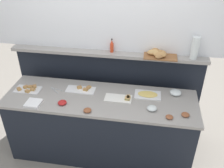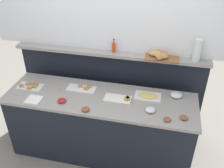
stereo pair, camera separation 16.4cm
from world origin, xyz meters
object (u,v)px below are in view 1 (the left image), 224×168
(sandwich_platter_side, at_px, (121,98))
(condiment_bowl_dark, at_px, (62,103))
(condiment_bowl_teal, at_px, (185,115))
(glass_bowl_medium, at_px, (176,93))
(bread_basket, at_px, (159,54))
(sandwich_platter_rear, at_px, (28,89))
(condiment_bowl_cream, at_px, (87,110))
(glass_bowl_large, at_px, (152,108))
(water_carafe, at_px, (195,48))
(hot_sauce_bottle, at_px, (112,46))
(serving_tongs, at_px, (55,90))
(condiment_bowl_red, at_px, (169,117))
(cold_cuts_platter, at_px, (148,95))
(napkin_stack, at_px, (33,103))
(sandwich_platter_front, at_px, (82,89))

(sandwich_platter_side, distance_m, condiment_bowl_dark, 0.68)
(condiment_bowl_teal, bearing_deg, glass_bowl_medium, 102.23)
(condiment_bowl_dark, bearing_deg, bread_basket, 30.72)
(sandwich_platter_rear, xyz_separation_m, condiment_bowl_cream, (0.84, -0.30, 0.00))
(glass_bowl_large, distance_m, water_carafe, 0.89)
(sandwich_platter_side, bearing_deg, hot_sauce_bottle, 111.65)
(condiment_bowl_cream, distance_m, serving_tongs, 0.61)
(sandwich_platter_rear, distance_m, condiment_bowl_red, 1.75)
(sandwich_platter_side, bearing_deg, glass_bowl_large, -22.21)
(serving_tongs, distance_m, bread_basket, 1.35)
(condiment_bowl_red, height_order, hot_sauce_bottle, hot_sauce_bottle)
(hot_sauce_bottle, bearing_deg, condiment_bowl_dark, -125.54)
(condiment_bowl_dark, relative_size, water_carafe, 0.37)
(sandwich_platter_side, bearing_deg, condiment_bowl_dark, -162.38)
(cold_cuts_platter, xyz_separation_m, hot_sauce_bottle, (-0.49, 0.33, 0.45))
(condiment_bowl_dark, relative_size, serving_tongs, 0.56)
(glass_bowl_medium, relative_size, condiment_bowl_cream, 1.55)
(cold_cuts_platter, distance_m, condiment_bowl_dark, 1.02)
(hot_sauce_bottle, bearing_deg, serving_tongs, -148.69)
(glass_bowl_large, bearing_deg, condiment_bowl_red, -31.01)
(sandwich_platter_side, height_order, glass_bowl_large, glass_bowl_large)
(condiment_bowl_cream, bearing_deg, condiment_bowl_dark, 164.43)
(sandwich_platter_side, xyz_separation_m, hot_sauce_bottle, (-0.18, 0.45, 0.45))
(napkin_stack, height_order, water_carafe, water_carafe)
(sandwich_platter_rear, height_order, cold_cuts_platter, sandwich_platter_rear)
(condiment_bowl_red, distance_m, condiment_bowl_dark, 1.21)
(sandwich_platter_rear, xyz_separation_m, glass_bowl_large, (1.54, -0.16, 0.01))
(condiment_bowl_teal, xyz_separation_m, serving_tongs, (-1.56, 0.25, -0.01))
(glass_bowl_large, distance_m, hot_sauce_bottle, 0.93)
(glass_bowl_large, distance_m, condiment_bowl_cream, 0.72)
(glass_bowl_large, relative_size, serving_tongs, 0.62)
(condiment_bowl_teal, relative_size, napkin_stack, 0.52)
(bread_basket, bearing_deg, glass_bowl_large, -93.09)
(sandwich_platter_front, relative_size, condiment_bowl_teal, 4.11)
(napkin_stack, xyz_separation_m, bread_basket, (1.38, 0.68, 0.41))
(cold_cuts_platter, distance_m, glass_bowl_large, 0.28)
(hot_sauce_bottle, bearing_deg, sandwich_platter_rear, -155.67)
(sandwich_platter_front, bearing_deg, sandwich_platter_side, -12.10)
(condiment_bowl_cream, xyz_separation_m, bread_basket, (0.73, 0.71, 0.41))
(napkin_stack, bearing_deg, glass_bowl_medium, 15.78)
(sandwich_platter_side, height_order, condiment_bowl_dark, same)
(condiment_bowl_dark, relative_size, hot_sauce_bottle, 0.58)
(hot_sauce_bottle, distance_m, bread_basket, 0.58)
(condiment_bowl_red, distance_m, napkin_stack, 1.54)
(sandwich_platter_rear, relative_size, condiment_bowl_cream, 3.50)
(bread_basket, height_order, water_carafe, water_carafe)
(condiment_bowl_teal, height_order, condiment_bowl_dark, condiment_bowl_dark)
(condiment_bowl_cream, bearing_deg, glass_bowl_medium, 26.82)
(cold_cuts_platter, relative_size, condiment_bowl_teal, 3.60)
(sandwich_platter_front, height_order, glass_bowl_large, glass_bowl_large)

